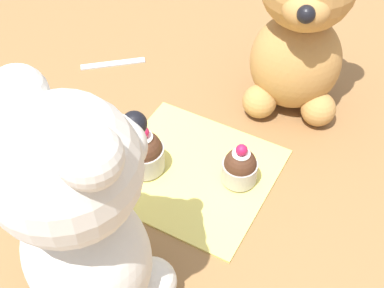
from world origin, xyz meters
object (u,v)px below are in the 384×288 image
object	(u,v)px
cupcake_near_tan_bear	(240,167)
teaspoon	(113,63)
teddy_bear_tan	(301,28)
cupcake_near_cream_bear	(144,152)
teddy_bear_cream	(81,216)

from	to	relation	value
cupcake_near_tan_bear	teaspoon	size ratio (longest dim) A/B	0.60
teddy_bear_tan	teaspoon	size ratio (longest dim) A/B	2.57
teaspoon	cupcake_near_tan_bear	bearing A→B (deg)	116.50
teddy_bear_tan	cupcake_near_cream_bear	world-z (taller)	teddy_bear_tan
teddy_bear_tan	teaspoon	bearing A→B (deg)	173.28
teddy_bear_tan	teaspoon	xyz separation A→B (m)	(0.28, 0.05, -0.13)
teddy_bear_tan	cupcake_near_tan_bear	size ratio (longest dim) A/B	4.29
cupcake_near_cream_bear	teddy_bear_cream	bearing A→B (deg)	105.88
teddy_bear_cream	teaspoon	world-z (taller)	teddy_bear_cream
teddy_bear_cream	teaspoon	xyz separation A→B (m)	(0.21, -0.34, -0.14)
teddy_bear_cream	cupcake_near_tan_bear	distance (m)	0.25
teddy_bear_cream	cupcake_near_tan_bear	world-z (taller)	teddy_bear_cream
teddy_bear_cream	teaspoon	distance (m)	0.42
teddy_bear_tan	cupcake_near_cream_bear	distance (m)	0.26
cupcake_near_cream_bear	teaspoon	distance (m)	0.23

